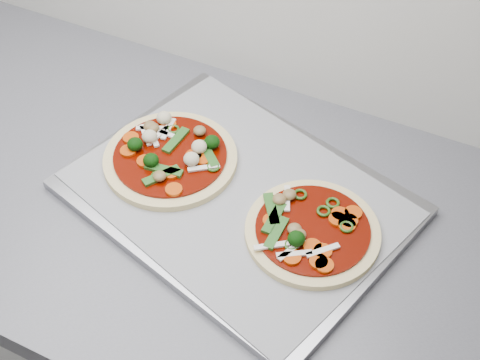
% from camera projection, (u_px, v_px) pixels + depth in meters
% --- Properties ---
extents(base_cabinet, '(3.60, 0.60, 0.86)m').
position_uv_depth(base_cabinet, '(194.00, 351.00, 1.34)').
color(base_cabinet, silver).
rests_on(base_cabinet, ground).
extents(countertop, '(3.60, 0.60, 0.04)m').
position_uv_depth(countertop, '(180.00, 205.00, 1.01)').
color(countertop, slate).
rests_on(countertop, base_cabinet).
extents(baking_tray, '(0.54, 0.46, 0.02)m').
position_uv_depth(baking_tray, '(237.00, 198.00, 0.98)').
color(baking_tray, gray).
rests_on(baking_tray, countertop).
extents(parchment, '(0.53, 0.45, 0.00)m').
position_uv_depth(parchment, '(237.00, 194.00, 0.98)').
color(parchment, gray).
rests_on(parchment, baking_tray).
extents(pizza_left, '(0.28, 0.28, 0.03)m').
position_uv_depth(pizza_left, '(170.00, 156.00, 1.01)').
color(pizza_left, '#E3CB8A').
rests_on(pizza_left, parchment).
extents(pizza_right, '(0.19, 0.19, 0.03)m').
position_uv_depth(pizza_right, '(311.00, 230.00, 0.92)').
color(pizza_right, '#E3CB8A').
rests_on(pizza_right, parchment).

